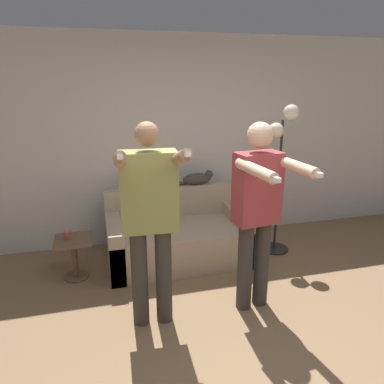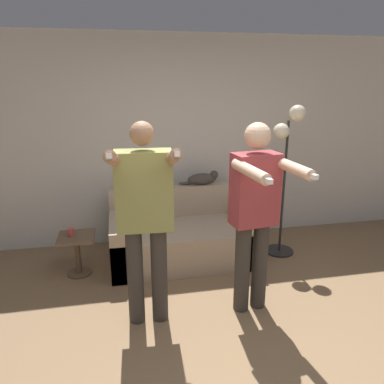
% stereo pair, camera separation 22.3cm
% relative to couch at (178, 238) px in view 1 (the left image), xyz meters
% --- Properties ---
extents(ground_plane, '(16.00, 16.00, 0.00)m').
position_rel_couch_xyz_m(ground_plane, '(0.09, -1.84, -0.27)').
color(ground_plane, '#846647').
extents(wall_back, '(10.00, 0.05, 2.60)m').
position_rel_couch_xyz_m(wall_back, '(0.09, 0.68, 1.03)').
color(wall_back, beige).
rests_on(wall_back, ground_plane).
extents(couch, '(1.62, 0.90, 0.81)m').
position_rel_couch_xyz_m(couch, '(0.00, 0.00, 0.00)').
color(couch, tan).
rests_on(couch, ground_plane).
extents(person_left, '(0.55, 0.68, 1.76)m').
position_rel_couch_xyz_m(person_left, '(-0.48, -1.13, 0.76)').
color(person_left, '#38332D').
rests_on(person_left, ground_plane).
extents(person_right, '(0.53, 0.72, 1.73)m').
position_rel_couch_xyz_m(person_right, '(0.47, -1.13, 0.73)').
color(person_right, '#38332D').
rests_on(person_right, ground_plane).
extents(cat, '(0.49, 0.12, 0.17)m').
position_rel_couch_xyz_m(cat, '(0.35, 0.35, 0.62)').
color(cat, '#3D3833').
rests_on(cat, couch).
extents(floor_lamp, '(0.37, 0.35, 1.79)m').
position_rel_couch_xyz_m(floor_lamp, '(1.24, -0.06, 1.01)').
color(floor_lamp, black).
rests_on(floor_lamp, ground_plane).
extents(side_table, '(0.38, 0.38, 0.45)m').
position_rel_couch_xyz_m(side_table, '(-1.16, -0.14, 0.05)').
color(side_table, brown).
rests_on(side_table, ground_plane).
extents(cup, '(0.07, 0.07, 0.08)m').
position_rel_couch_xyz_m(cup, '(-1.21, -0.12, 0.22)').
color(cup, '#B7473D').
rests_on(cup, side_table).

